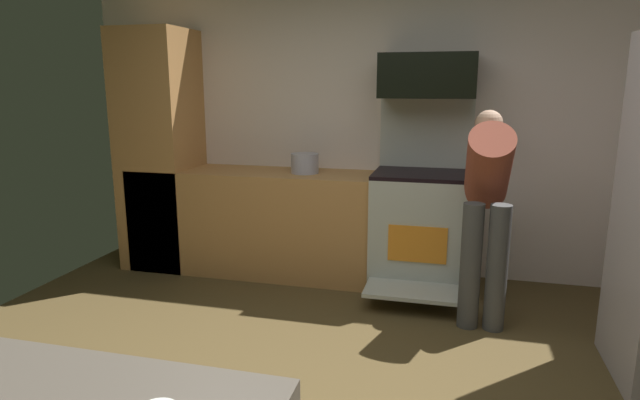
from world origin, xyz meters
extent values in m
cube|color=silver|center=(0.00, 2.34, 1.30)|extent=(5.20, 0.12, 2.60)
cube|color=tan|center=(-0.90, 1.98, 0.45)|extent=(2.40, 0.60, 0.90)
cube|color=tan|center=(-1.90, 1.98, 1.05)|extent=(0.60, 0.60, 2.10)
cube|color=beige|center=(0.42, 1.96, 0.46)|extent=(0.76, 0.64, 0.92)
cube|color=black|center=(0.42, 1.96, 0.94)|extent=(0.76, 0.64, 0.03)
cube|color=beige|center=(0.42, 2.25, 1.24)|extent=(0.76, 0.06, 0.57)
cube|color=orange|center=(0.42, 1.63, 0.45)|extent=(0.44, 0.01, 0.28)
cube|color=beige|center=(0.42, 1.46, 0.14)|extent=(0.72, 0.36, 0.03)
cube|color=black|center=(0.42, 2.06, 1.70)|extent=(0.74, 0.38, 0.34)
cylinder|color=#474747|center=(0.81, 1.27, 0.43)|extent=(0.14, 0.14, 0.87)
cylinder|color=#474747|center=(0.98, 1.27, 0.43)|extent=(0.14, 0.14, 0.87)
cylinder|color=#9C4836|center=(0.89, 1.49, 1.08)|extent=(0.30, 0.64, 0.64)
sphere|color=tan|center=(0.89, 1.76, 1.35)|extent=(0.20, 0.20, 0.20)
cylinder|color=#B3B2C6|center=(-0.55, 1.98, 0.98)|extent=(0.23, 0.23, 0.17)
camera|label=1|loc=(0.66, -2.25, 1.62)|focal=29.68mm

